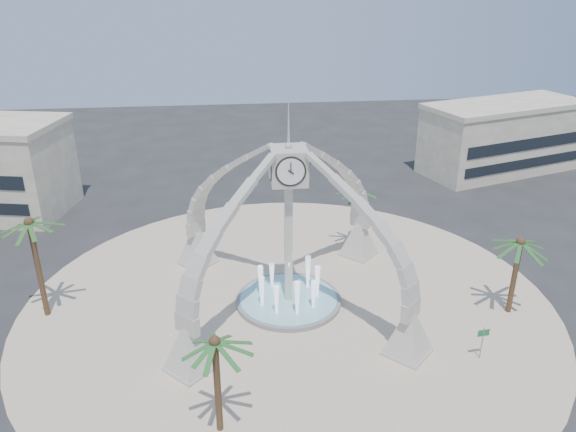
{
  "coord_description": "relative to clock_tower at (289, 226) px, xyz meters",
  "views": [
    {
      "loc": [
        -4.16,
        -36.35,
        23.35
      ],
      "look_at": [
        0.19,
        2.0,
        6.38
      ],
      "focal_mm": 35.0,
      "sensor_mm": 36.0,
      "label": 1
    }
  ],
  "objects": [
    {
      "name": "fountain",
      "position": [
        0.0,
        0.0,
        -6.2
      ],
      "size": [
        8.0,
        8.0,
        3.62
      ],
      "color": "gray",
      "rests_on": "ground"
    },
    {
      "name": "palm_south",
      "position": [
        -5.23,
        -12.39,
        -0.67
      ],
      "size": [
        4.99,
        4.99,
        6.65
      ],
      "rotation": [
        0.0,
        0.0,
        -0.32
      ],
      "color": "brown",
      "rests_on": "ground"
    },
    {
      "name": "clock_tower",
      "position": [
        0.0,
        0.0,
        0.0
      ],
      "size": [
        17.94,
        17.94,
        16.3
      ],
      "color": "beige",
      "rests_on": "ground"
    },
    {
      "name": "street_sign",
      "position": [
        11.67,
        -8.08,
        -4.76
      ],
      "size": [
        0.89,
        0.14,
        2.42
      ],
      "rotation": [
        0.0,
        0.0,
        0.12
      ],
      "color": "slate",
      "rests_on": "ground"
    },
    {
      "name": "palm_west",
      "position": [
        -17.86,
        0.37,
        0.9
      ],
      "size": [
        5.07,
        5.07,
        8.34
      ],
      "rotation": [
        0.0,
        0.0,
        0.21
      ],
      "color": "brown",
      "rests_on": "ground"
    },
    {
      "name": "ground",
      "position": [
        0.0,
        0.0,
        -6.49
      ],
      "size": [
        140.0,
        140.0,
        0.0
      ],
      "primitive_type": "plane",
      "color": "#282828",
      "rests_on": "ground"
    },
    {
      "name": "building_ne",
      "position": [
        30.0,
        28.0,
        -2.18
      ],
      "size": [
        21.87,
        14.17,
        8.6
      ],
      "rotation": [
        0.0,
        0.0,
        0.31
      ],
      "color": "beige",
      "rests_on": "ground"
    },
    {
      "name": "palm_north",
      "position": [
        7.08,
        8.54,
        -0.91
      ],
      "size": [
        3.62,
        3.62,
        6.34
      ],
      "rotation": [
        0.0,
        0.0,
        -0.02
      ],
      "color": "brown",
      "rests_on": "ground"
    },
    {
      "name": "plaza",
      "position": [
        0.0,
        0.0,
        -6.46
      ],
      "size": [
        40.0,
        40.0,
        0.06
      ],
      "primitive_type": "cylinder",
      "color": "beige",
      "rests_on": "ground"
    },
    {
      "name": "palm_east",
      "position": [
        16.11,
        -3.06,
        -0.76
      ],
      "size": [
        4.33,
        4.33,
        6.59
      ],
      "rotation": [
        0.0,
        0.0,
        0.06
      ],
      "color": "brown",
      "rests_on": "ground"
    }
  ]
}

